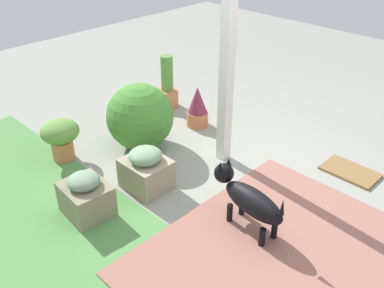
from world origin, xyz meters
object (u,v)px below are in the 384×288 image
(stone_planter_far, at_px, (86,196))
(terracotta_pot_broad, at_px, (61,136))
(dog, at_px, (249,198))
(doormat, at_px, (350,172))
(stone_planter_mid, at_px, (146,170))
(terracotta_pot_tall, at_px, (167,89))
(round_shrub, at_px, (140,117))
(terracotta_pot_spiky, at_px, (197,107))
(porch_pillar, at_px, (227,69))

(stone_planter_far, xyz_separation_m, terracotta_pot_broad, (1.03, -0.36, 0.10))
(dog, distance_m, doormat, 1.55)
(terracotta_pot_broad, bearing_deg, dog, -166.03)
(stone_planter_mid, xyz_separation_m, terracotta_pot_tall, (1.28, -1.48, 0.05))
(round_shrub, bearing_deg, stone_planter_far, 117.16)
(stone_planter_mid, relative_size, round_shrub, 0.58)
(stone_planter_far, height_order, terracotta_pot_spiky, terracotta_pot_spiky)
(terracotta_pot_spiky, bearing_deg, stone_planter_mid, 112.92)
(stone_planter_mid, distance_m, terracotta_pot_tall, 1.96)
(terracotta_pot_spiky, bearing_deg, terracotta_pot_tall, -9.76)
(round_shrub, xyz_separation_m, dog, (-1.82, 0.26, -0.07))
(stone_planter_mid, xyz_separation_m, stone_planter_far, (0.08, 0.68, -0.01))
(porch_pillar, distance_m, doormat, 1.78)
(stone_planter_mid, xyz_separation_m, doormat, (-1.40, -1.74, -0.20))
(terracotta_pot_spiky, distance_m, doormat, 2.03)
(stone_planter_mid, bearing_deg, terracotta_pot_tall, -49.14)
(porch_pillar, relative_size, doormat, 3.67)
(stone_planter_far, height_order, dog, dog)
(porch_pillar, relative_size, terracotta_pot_tall, 2.88)
(terracotta_pot_spiky, xyz_separation_m, doormat, (-1.98, -0.38, -0.24))
(stone_planter_far, xyz_separation_m, round_shrub, (0.60, -1.17, 0.20))
(doormat, bearing_deg, dog, 79.71)
(stone_planter_far, relative_size, terracotta_pot_spiky, 0.89)
(round_shrub, relative_size, terracotta_pot_broad, 1.62)
(porch_pillar, distance_m, terracotta_pot_broad, 2.01)
(porch_pillar, height_order, terracotta_pot_spiky, porch_pillar)
(terracotta_pot_tall, bearing_deg, round_shrub, 121.20)
(dog, bearing_deg, round_shrub, -8.07)
(round_shrub, xyz_separation_m, terracotta_pot_spiky, (-0.11, -0.86, -0.14))
(dog, bearing_deg, stone_planter_mid, 12.00)
(stone_planter_far, distance_m, dog, 1.53)
(porch_pillar, height_order, stone_planter_mid, porch_pillar)
(round_shrub, bearing_deg, stone_planter_mid, 144.00)
(porch_pillar, distance_m, stone_planter_mid, 1.34)
(terracotta_pot_tall, distance_m, terracotta_pot_broad, 1.81)
(stone_planter_mid, distance_m, dog, 1.16)
(terracotta_pot_broad, height_order, doormat, terracotta_pot_broad)
(terracotta_pot_broad, bearing_deg, terracotta_pot_tall, -84.58)
(stone_planter_far, bearing_deg, terracotta_pot_broad, -19.28)
(porch_pillar, distance_m, round_shrub, 1.22)
(terracotta_pot_tall, bearing_deg, stone_planter_mid, 130.86)
(terracotta_pot_broad, bearing_deg, porch_pillar, -134.60)
(round_shrub, relative_size, doormat, 1.35)
(stone_planter_mid, xyz_separation_m, terracotta_pot_spiky, (0.57, -1.36, 0.05))
(terracotta_pot_spiky, bearing_deg, dog, 146.77)
(round_shrub, height_order, dog, round_shrub)
(dog, bearing_deg, porch_pillar, -38.79)
(terracotta_pot_broad, relative_size, doormat, 0.83)
(terracotta_pot_broad, distance_m, dog, 2.31)
(terracotta_pot_broad, bearing_deg, stone_planter_far, 160.72)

